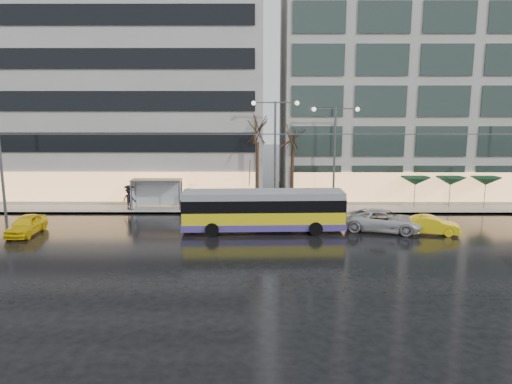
{
  "coord_description": "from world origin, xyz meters",
  "views": [
    {
      "loc": [
        0.59,
        -30.96,
        9.53
      ],
      "look_at": [
        0.43,
        5.0,
        2.63
      ],
      "focal_mm": 35.0,
      "sensor_mm": 36.0,
      "label": 1
    }
  ],
  "objects_px": {
    "trolleybus": "(263,212)",
    "bus_shelter": "(153,187)",
    "taxi_a": "(26,225)",
    "street_lamp_near": "(275,140)"
  },
  "relations": [
    {
      "from": "bus_shelter",
      "to": "street_lamp_near",
      "type": "height_order",
      "value": "street_lamp_near"
    },
    {
      "from": "taxi_a",
      "to": "bus_shelter",
      "type": "bearing_deg",
      "value": 48.06
    },
    {
      "from": "taxi_a",
      "to": "street_lamp_near",
      "type": "bearing_deg",
      "value": 25.17
    },
    {
      "from": "bus_shelter",
      "to": "trolleybus",
      "type": "bearing_deg",
      "value": -36.84
    },
    {
      "from": "trolleybus",
      "to": "bus_shelter",
      "type": "xyz_separation_m",
      "value": [
        -9.34,
        6.99,
        0.52
      ]
    },
    {
      "from": "bus_shelter",
      "to": "taxi_a",
      "type": "bearing_deg",
      "value": -132.78
    },
    {
      "from": "bus_shelter",
      "to": "taxi_a",
      "type": "xyz_separation_m",
      "value": [
        -7.29,
        -7.87,
        -1.27
      ]
    },
    {
      "from": "trolleybus",
      "to": "taxi_a",
      "type": "xyz_separation_m",
      "value": [
        -16.62,
        -0.88,
        -0.75
      ]
    },
    {
      "from": "taxi_a",
      "to": "trolleybus",
      "type": "bearing_deg",
      "value": 3.87
    },
    {
      "from": "trolleybus",
      "to": "street_lamp_near",
      "type": "bearing_deg",
      "value": 81.62
    }
  ]
}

